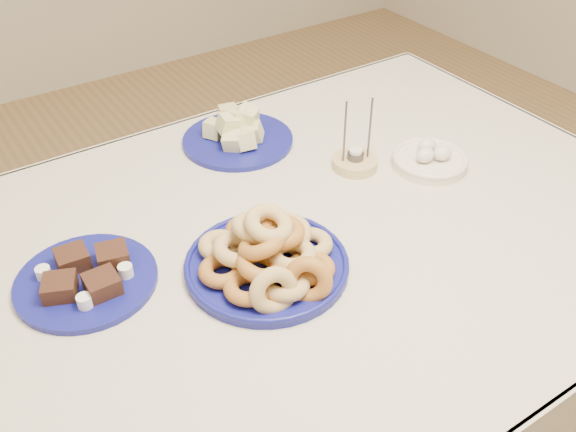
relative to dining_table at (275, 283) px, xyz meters
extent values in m
cylinder|color=brown|center=(0.70, 0.40, -0.28)|extent=(0.06, 0.06, 0.72)
cube|color=beige|center=(0.00, 0.00, 0.10)|extent=(1.70, 1.10, 0.02)
cube|color=beige|center=(0.00, 0.55, -0.03)|extent=(1.70, 0.01, 0.28)
cube|color=beige|center=(0.85, 0.00, -0.03)|extent=(0.01, 1.10, 0.28)
cylinder|color=navy|center=(-0.05, -0.06, 0.11)|extent=(0.38, 0.38, 0.02)
torus|color=navy|center=(-0.05, -0.06, 0.12)|extent=(0.39, 0.39, 0.01)
torus|color=#AE8648|center=(0.04, -0.07, 0.14)|extent=(0.12, 0.12, 0.03)
torus|color=brown|center=(0.01, -0.01, 0.14)|extent=(0.09, 0.09, 0.03)
torus|color=brown|center=(-0.04, 0.03, 0.14)|extent=(0.11, 0.11, 0.03)
torus|color=#AE8648|center=(-0.11, 0.02, 0.14)|extent=(0.11, 0.11, 0.04)
torus|color=brown|center=(-0.14, -0.04, 0.14)|extent=(0.12, 0.12, 0.03)
torus|color=brown|center=(-0.12, -0.11, 0.14)|extent=(0.13, 0.13, 0.03)
torus|color=#AE8648|center=(-0.06, -0.14, 0.14)|extent=(0.12, 0.12, 0.04)
torus|color=brown|center=(0.00, -0.13, 0.14)|extent=(0.10, 0.09, 0.03)
torus|color=#AE8648|center=(0.00, -0.04, 0.16)|extent=(0.11, 0.12, 0.05)
torus|color=brown|center=(-0.05, 0.00, 0.16)|extent=(0.11, 0.11, 0.04)
torus|color=#AE8648|center=(-0.10, -0.03, 0.16)|extent=(0.13, 0.13, 0.04)
torus|color=brown|center=(-0.09, -0.10, 0.16)|extent=(0.11, 0.11, 0.05)
torus|color=#AE8648|center=(-0.03, -0.10, 0.16)|extent=(0.12, 0.12, 0.03)
torus|color=brown|center=(-0.03, -0.06, 0.19)|extent=(0.13, 0.13, 0.03)
torus|color=#AE8648|center=(-0.06, -0.03, 0.19)|extent=(0.10, 0.09, 0.05)
torus|color=brown|center=(-0.07, -0.07, 0.19)|extent=(0.12, 0.12, 0.06)
torus|color=#AE8648|center=(-0.05, -0.06, 0.22)|extent=(0.12, 0.12, 0.05)
torus|color=#AE8648|center=(-0.10, -0.15, 0.15)|extent=(0.10, 0.06, 0.09)
torus|color=brown|center=(-0.03, -0.16, 0.15)|extent=(0.11, 0.10, 0.09)
cylinder|color=navy|center=(0.13, 0.37, 0.11)|extent=(0.34, 0.34, 0.01)
cube|color=#C5C87E|center=(0.13, 0.41, 0.17)|extent=(0.05, 0.06, 0.05)
cube|color=#C5C87E|center=(0.15, 0.38, 0.17)|extent=(0.06, 0.06, 0.05)
cube|color=#C5C87E|center=(0.16, 0.37, 0.17)|extent=(0.06, 0.06, 0.05)
cube|color=#C5C87E|center=(0.10, 0.34, 0.14)|extent=(0.07, 0.06, 0.05)
cube|color=#C5C87E|center=(0.14, 0.37, 0.17)|extent=(0.05, 0.05, 0.05)
cube|color=#C5C87E|center=(0.11, 0.37, 0.17)|extent=(0.05, 0.05, 0.05)
cube|color=#C5C87E|center=(0.13, 0.32, 0.14)|extent=(0.05, 0.06, 0.05)
cube|color=#C5C87E|center=(0.17, 0.38, 0.17)|extent=(0.06, 0.06, 0.05)
cube|color=#C5C87E|center=(0.09, 0.41, 0.14)|extent=(0.06, 0.06, 0.05)
cube|color=#C5C87E|center=(0.16, 0.34, 0.14)|extent=(0.07, 0.06, 0.06)
cube|color=#C5C87E|center=(0.14, 0.39, 0.17)|extent=(0.06, 0.07, 0.06)
cylinder|color=navy|center=(-0.35, 0.09, 0.11)|extent=(0.33, 0.33, 0.01)
cube|color=black|center=(-0.40, 0.08, 0.13)|extent=(0.07, 0.07, 0.03)
cube|color=black|center=(-0.33, 0.04, 0.13)|extent=(0.06, 0.06, 0.03)
cube|color=black|center=(-0.35, 0.14, 0.13)|extent=(0.06, 0.06, 0.03)
cube|color=black|center=(-0.29, 0.11, 0.13)|extent=(0.07, 0.07, 0.03)
cylinder|color=white|center=(-0.41, 0.14, 0.13)|extent=(0.03, 0.03, 0.02)
cylinder|color=white|center=(-0.37, 0.03, 0.13)|extent=(0.03, 0.03, 0.02)
cylinder|color=white|center=(-0.28, 0.06, 0.13)|extent=(0.03, 0.03, 0.02)
cylinder|color=tan|center=(0.30, 0.13, 0.12)|extent=(0.13, 0.13, 0.02)
cylinder|color=#44444A|center=(0.30, 0.13, 0.14)|extent=(0.05, 0.05, 0.02)
cylinder|color=silver|center=(0.30, 0.13, 0.15)|extent=(0.04, 0.04, 0.01)
cylinder|color=#44444A|center=(0.28, 0.14, 0.20)|extent=(0.01, 0.01, 0.15)
cylinder|color=#44444A|center=(0.33, 0.12, 0.20)|extent=(0.01, 0.01, 0.15)
cylinder|color=silver|center=(0.45, 0.04, 0.12)|extent=(0.19, 0.19, 0.02)
torus|color=silver|center=(0.45, 0.04, 0.13)|extent=(0.20, 0.20, 0.01)
ellipsoid|color=silver|center=(0.43, 0.03, 0.15)|extent=(0.05, 0.04, 0.03)
ellipsoid|color=silver|center=(0.47, 0.02, 0.15)|extent=(0.05, 0.04, 0.03)
ellipsoid|color=silver|center=(0.46, 0.06, 0.15)|extent=(0.05, 0.04, 0.03)
camera|label=1|loc=(-0.52, -0.82, 0.92)|focal=40.00mm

